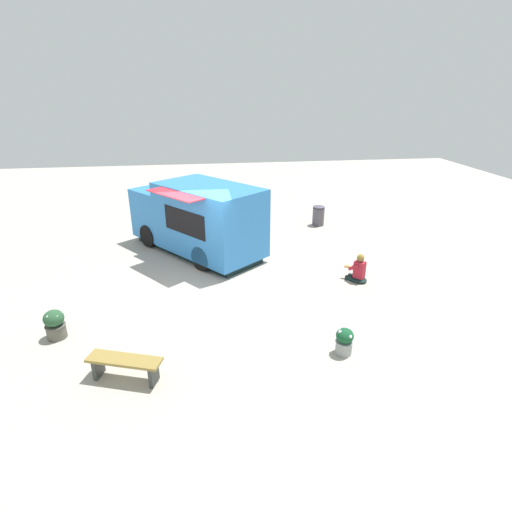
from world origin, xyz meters
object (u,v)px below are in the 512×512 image
at_px(planter_flowering_far, 55,324).
at_px(trash_bin, 318,215).
at_px(food_truck, 197,220).
at_px(person_customer, 358,271).
at_px(planter_flowering_near, 344,341).
at_px(plaza_bench, 125,364).

xyz_separation_m(planter_flowering_far, trash_bin, (8.45, 7.29, 0.06)).
bearing_deg(food_truck, planter_flowering_far, -124.27).
bearing_deg(food_truck, person_customer, -32.76).
height_order(food_truck, trash_bin, food_truck).
xyz_separation_m(planter_flowering_near, trash_bin, (1.95, 8.83, 0.10)).
distance_m(planter_flowering_near, trash_bin, 9.04).
xyz_separation_m(food_truck, person_customer, (4.76, -3.06, -0.85)).
bearing_deg(planter_flowering_near, person_customer, 64.45).
height_order(food_truck, plaza_bench, food_truck).
height_order(person_customer, planter_flowering_near, person_customer).
distance_m(planter_flowering_far, trash_bin, 11.16).
bearing_deg(planter_flowering_far, plaza_bench, -43.64).
distance_m(planter_flowering_far, plaza_bench, 2.56).
distance_m(food_truck, person_customer, 5.73).
bearing_deg(trash_bin, plaza_bench, -126.07).
xyz_separation_m(planter_flowering_near, planter_flowering_far, (-6.50, 1.54, 0.04)).
xyz_separation_m(food_truck, planter_flowering_far, (-3.38, -4.96, -0.83)).
xyz_separation_m(person_customer, planter_flowering_near, (-1.64, -3.43, -0.02)).
height_order(person_customer, trash_bin, person_customer).
distance_m(planter_flowering_near, planter_flowering_far, 6.68).
bearing_deg(plaza_bench, food_truck, 77.19).
relative_size(person_customer, planter_flowering_near, 1.42).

